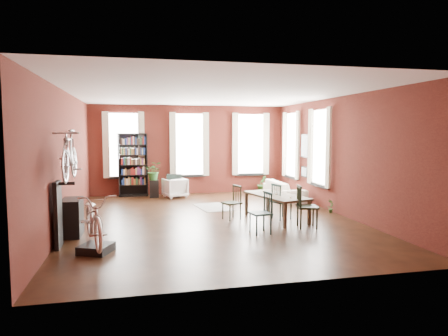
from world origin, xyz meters
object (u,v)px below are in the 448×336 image
object	(u,v)px
console_table	(72,217)
dining_chair_b	(232,203)
dining_chair_c	(307,207)
bookshelf	(133,165)
white_armchair	(175,187)
cream_sofa	(284,187)
dining_chair_a	(260,213)
plant_stand	(154,189)
bicycle_floor	(93,194)
bike_trainer	(96,248)
dining_table	(276,207)
dining_chair_d	(282,201)

from	to	relation	value
console_table	dining_chair_b	bearing A→B (deg)	12.09
dining_chair_c	dining_chair_b	bearing A→B (deg)	62.67
bookshelf	console_table	size ratio (longest dim) A/B	2.75
white_armchair	cream_sofa	world-z (taller)	cream_sofa
dining_chair_a	bookshelf	xyz separation A→B (m)	(-2.76, 5.93, 0.64)
white_armchair	console_table	world-z (taller)	console_table
dining_chair_c	plant_stand	distance (m)	6.17
plant_stand	bicycle_floor	size ratio (longest dim) A/B	0.32
dining_chair_b	bicycle_floor	bearing A→B (deg)	-76.99
bike_trainer	dining_table	bearing A→B (deg)	24.73
dining_chair_d	console_table	world-z (taller)	dining_chair_d
dining_table	white_armchair	bearing A→B (deg)	103.11
dining_table	dining_chair_d	bearing A→B (deg)	-5.87
dining_chair_d	dining_table	bearing A→B (deg)	82.41
dining_chair_c	dining_chair_d	world-z (taller)	dining_chair_c
dining_chair_c	bookshelf	xyz separation A→B (m)	(-4.00, 5.64, 0.60)
dining_table	dining_chair_b	xyz separation A→B (m)	(-1.11, 0.26, 0.11)
bicycle_floor	bookshelf	bearing A→B (deg)	71.16
dining_chair_d	bike_trainer	xyz separation A→B (m)	(-4.41, -1.98, -0.38)
white_armchair	cream_sofa	bearing A→B (deg)	144.68
bookshelf	bike_trainer	bearing A→B (deg)	-95.71
white_armchair	dining_chair_a	bearing A→B (deg)	86.49
dining_chair_d	cream_sofa	size ratio (longest dim) A/B	0.44
dining_table	console_table	bearing A→B (deg)	171.22
dining_table	bookshelf	size ratio (longest dim) A/B	0.86
dining_chair_b	bookshelf	distance (m)	5.09
white_armchair	bike_trainer	xyz separation A→B (m)	(-2.05, -6.03, -0.29)
dining_chair_c	bike_trainer	bearing A→B (deg)	113.57
dining_table	console_table	xyz separation A→B (m)	(-4.87, -0.55, 0.08)
plant_stand	bike_trainer	bearing A→B (deg)	-102.40
dining_chair_b	white_armchair	xyz separation A→B (m)	(-1.08, 3.82, -0.07)
dining_chair_a	white_armchair	world-z (taller)	dining_chair_a
bike_trainer	cream_sofa	bearing A→B (deg)	41.18
cream_sofa	dining_chair_b	bearing A→B (deg)	137.45
bookshelf	plant_stand	world-z (taller)	bookshelf
dining_chair_b	plant_stand	xyz separation A→B (m)	(-1.78, 3.96, -0.13)
white_armchair	plant_stand	bearing A→B (deg)	-29.34
dining_chair_c	dining_chair_d	bearing A→B (deg)	25.84
white_armchair	dining_chair_c	bearing A→B (deg)	99.44
dining_chair_a	bicycle_floor	bearing A→B (deg)	-87.70
bookshelf	dining_chair_d	bearing A→B (deg)	-50.97
bookshelf	console_table	bearing A→B (deg)	-103.83
dining_chair_b	plant_stand	world-z (taller)	dining_chair_b
dining_chair_b	white_armchair	world-z (taller)	dining_chair_b
dining_table	dining_chair_c	bearing A→B (deg)	-82.46
dining_chair_c	plant_stand	world-z (taller)	dining_chair_c
dining_chair_b	cream_sofa	world-z (taller)	dining_chair_b
dining_chair_a	cream_sofa	world-z (taller)	dining_chair_a
bookshelf	plant_stand	distance (m)	1.15
white_armchair	bike_trainer	bearing A→B (deg)	53.35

